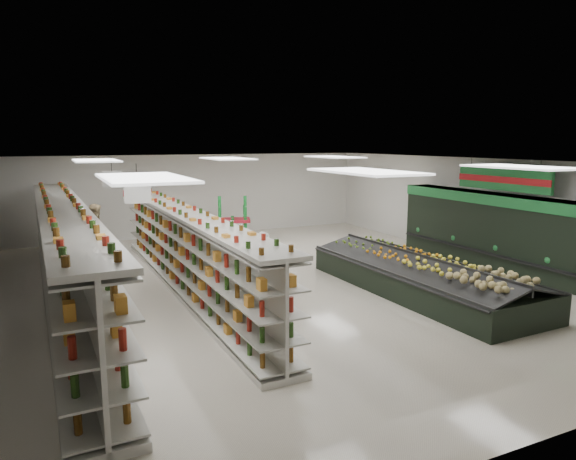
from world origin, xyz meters
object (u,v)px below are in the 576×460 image
produce_island (420,275)px  soda_endcap (233,222)px  gondola_center (186,254)px  shopper_main (262,268)px  gondola_left (66,260)px  shopper_background (97,232)px

produce_island → soda_endcap: (-2.16, 7.88, 0.35)m
gondola_center → shopper_main: (1.30, -1.83, -0.08)m
gondola_left → soda_endcap: 7.82m
gondola_center → produce_island: bearing=-28.3°
produce_island → gondola_center: bearing=152.6°
soda_endcap → shopper_background: shopper_background is taller
produce_island → shopper_background: 9.99m
gondola_center → produce_island: 5.86m
gondola_center → shopper_background: gondola_center is taller
shopper_background → produce_island: bearing=-141.5°
soda_endcap → shopper_background: 4.80m
shopper_background → gondola_center: bearing=-164.4°
gondola_left → produce_island: 8.41m
soda_endcap → gondola_center: bearing=-120.2°
gondola_center → shopper_background: (-1.73, 4.52, -0.03)m
produce_island → shopper_main: shopper_main is taller
gondola_left → shopper_main: size_ratio=7.84×
shopper_main → shopper_background: bearing=-62.7°
gondola_left → produce_island: gondola_left is taller
shopper_main → produce_island: bearing=169.4°
produce_island → shopper_background: bearing=133.8°
shopper_main → gondola_left: bearing=-21.8°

